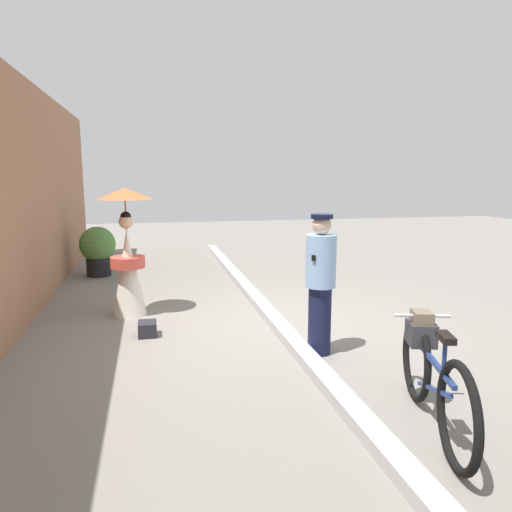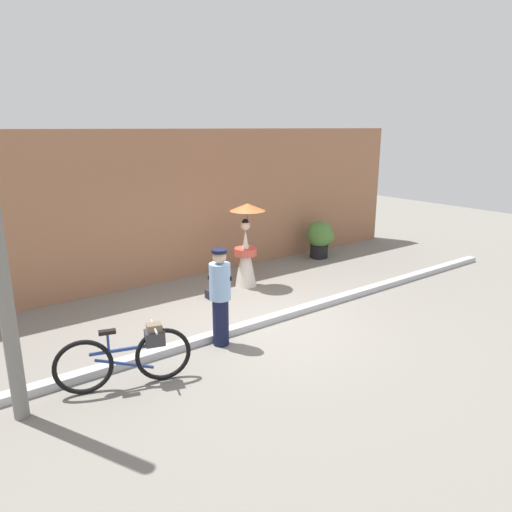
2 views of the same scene
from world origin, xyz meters
name	(u,v)px [view 1 (image 1 of 2)]	position (x,y,z in m)	size (l,w,h in m)	color
ground_plane	(276,327)	(0.00, 0.00, 0.00)	(30.00, 30.00, 0.00)	gray
sidewalk_curb	(277,322)	(0.00, 0.00, 0.06)	(14.00, 0.20, 0.12)	#B2B2B7
bicycle_near_officer	(432,372)	(-2.71, -0.57, 0.45)	(1.77, 0.63, 0.86)	black
person_officer	(320,281)	(-1.03, -0.23, 0.85)	(0.34, 0.34, 1.60)	#141938
person_with_parasol	(127,253)	(1.03, 1.95, 0.91)	(0.77, 0.77, 1.84)	silver
potted_plant_by_door	(99,248)	(4.01, 2.67, 0.56)	(0.73, 0.71, 1.01)	black
backpack_on_pavement	(148,328)	(0.01, 1.69, 0.10)	(0.28, 0.23, 0.18)	#26262D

